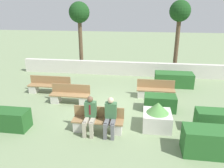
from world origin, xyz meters
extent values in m
plane|color=gray|center=(0.00, 0.00, 0.00)|extent=(60.00, 60.00, 0.00)
cube|color=beige|center=(0.00, 4.80, 0.43)|extent=(12.88, 0.30, 0.85)
cube|color=#937047|center=(-0.22, -1.92, 0.40)|extent=(1.77, 0.44, 0.05)
cube|color=#937047|center=(-0.22, -1.68, 0.63)|extent=(1.77, 0.04, 0.40)
cube|color=beige|center=(-0.87, -1.92, 0.19)|extent=(0.36, 0.40, 0.38)
cube|color=beige|center=(0.44, -1.92, 0.19)|extent=(0.36, 0.40, 0.38)
cube|color=#937047|center=(-3.33, 1.20, 0.40)|extent=(2.09, 0.44, 0.05)
cube|color=#937047|center=(-3.33, 1.44, 0.63)|extent=(2.09, 0.04, 0.40)
cube|color=beige|center=(-4.14, 1.20, 0.19)|extent=(0.36, 0.40, 0.38)
cube|color=beige|center=(-2.51, 1.20, 0.19)|extent=(0.36, 0.40, 0.38)
cube|color=#937047|center=(-1.92, 0.18, 0.40)|extent=(1.77, 0.44, 0.05)
cube|color=#937047|center=(-1.92, 0.42, 0.63)|extent=(1.77, 0.05, 0.40)
cube|color=beige|center=(-2.58, 0.18, 0.19)|extent=(0.36, 0.40, 0.38)
cube|color=beige|center=(-1.27, 0.18, 0.19)|extent=(0.36, 0.40, 0.38)
cube|color=#937047|center=(1.89, 1.35, 0.40)|extent=(1.77, 0.44, 0.05)
cube|color=#937047|center=(1.89, 1.59, 0.63)|extent=(1.77, 0.04, 0.40)
cube|color=beige|center=(1.23, 1.35, 0.19)|extent=(0.36, 0.40, 0.38)
cube|color=beige|center=(2.55, 1.35, 0.19)|extent=(0.36, 0.40, 0.38)
cube|color=#B2A893|center=(-0.56, -2.13, 0.49)|extent=(0.14, 0.46, 0.13)
cube|color=#B2A893|center=(-0.36, -2.13, 0.49)|extent=(0.14, 0.46, 0.13)
cube|color=#B2A893|center=(-0.58, -2.36, 0.28)|extent=(0.11, 0.11, 0.56)
cube|color=#B2A893|center=(-0.34, -2.36, 0.28)|extent=(0.11, 0.11, 0.56)
cube|color=#3D6B42|center=(-0.46, -1.89, 0.83)|extent=(0.38, 0.22, 0.54)
sphere|color=brown|center=(-0.46, -1.91, 1.19)|extent=(0.20, 0.20, 0.20)
cube|color=maroon|center=(-0.46, -2.01, 0.85)|extent=(0.06, 0.01, 0.35)
cube|color=slate|center=(0.13, -2.13, 0.49)|extent=(0.14, 0.46, 0.13)
cube|color=slate|center=(0.33, -2.13, 0.49)|extent=(0.14, 0.46, 0.13)
cube|color=slate|center=(0.11, -2.36, 0.28)|extent=(0.11, 0.11, 0.56)
cube|color=slate|center=(0.35, -2.36, 0.28)|extent=(0.11, 0.11, 0.56)
cube|color=#3D6B42|center=(0.23, -1.89, 0.83)|extent=(0.38, 0.22, 0.54)
sphere|color=beige|center=(0.23, -1.91, 1.20)|extent=(0.20, 0.20, 0.20)
cube|color=#235623|center=(2.01, 0.06, 0.33)|extent=(1.30, 0.69, 0.65)
cube|color=#235623|center=(-3.40, -2.16, 0.35)|extent=(1.48, 0.66, 0.70)
cube|color=#286028|center=(3.18, -2.68, 0.41)|extent=(1.41, 0.72, 0.82)
cube|color=#286028|center=(2.93, 3.16, 0.37)|extent=(2.00, 0.88, 0.75)
cube|color=beige|center=(1.81, -1.41, 0.30)|extent=(0.97, 0.97, 0.60)
cone|color=#569347|center=(1.81, -1.41, 0.79)|extent=(0.78, 0.78, 0.38)
cylinder|color=brown|center=(-2.88, 5.64, 1.70)|extent=(0.25, 0.25, 3.40)
sphere|color=#194219|center=(-2.88, 5.64, 3.76)|extent=(1.31, 1.31, 1.31)
cylinder|color=brown|center=(3.29, 5.74, 1.75)|extent=(0.26, 0.26, 3.50)
sphere|color=#194219|center=(3.29, 5.74, 3.85)|extent=(1.26, 1.26, 1.26)
camera|label=1|loc=(1.19, -8.40, 4.10)|focal=35.00mm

